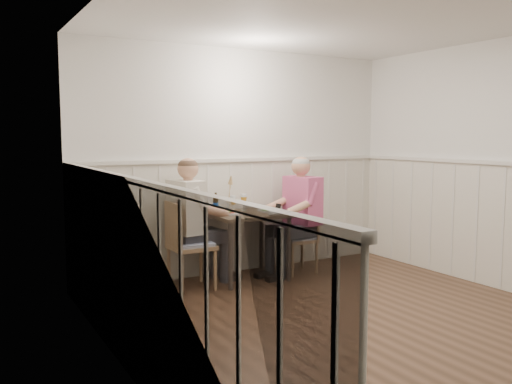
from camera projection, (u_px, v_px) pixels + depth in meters
ground_plane at (366, 327)px, 4.56m from camera, size 4.50×4.50×0.00m
room_shell at (370, 146)px, 4.40m from camera, size 4.04×4.54×2.60m
wainscot at (318, 233)px, 5.08m from camera, size 4.00×4.49×1.34m
dining_table at (247, 222)px, 6.02m from camera, size 0.82×0.70×0.75m
chair_right at (301, 236)px, 6.34m from camera, size 0.40×0.40×0.80m
chair_left at (186, 242)px, 5.63m from camera, size 0.44×0.44×0.92m
man_in_pink at (300, 223)px, 6.31m from camera, size 0.69×0.48×1.39m
diner_cream at (190, 232)px, 5.75m from camera, size 0.68×0.47×1.40m
plate_man at (267, 210)px, 6.11m from camera, size 0.25×0.25×0.06m
plate_diner at (227, 212)px, 5.88m from camera, size 0.28×0.28×0.07m
beer_glass_a at (244, 199)px, 6.17m from camera, size 0.08×0.08×0.19m
beer_glass_b at (233, 201)px, 6.10m from camera, size 0.07×0.07×0.18m
beer_bottle at (216, 203)px, 6.09m from camera, size 0.06×0.06×0.22m
rolled_napkin at (276, 213)px, 5.83m from camera, size 0.18×0.05×0.04m
grass_vase at (229, 194)px, 6.15m from camera, size 0.05×0.05×0.42m
gingham_mat at (212, 212)px, 6.05m from camera, size 0.34×0.29×0.01m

